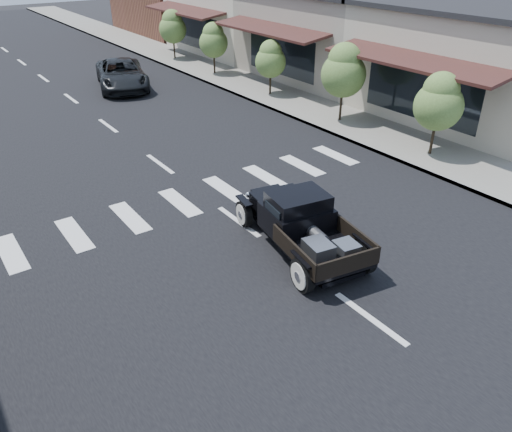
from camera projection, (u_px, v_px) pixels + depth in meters
ground at (282, 254)px, 12.62m from camera, size 120.00×120.00×0.00m
road at (85, 109)px, 23.28m from camera, size 14.00×80.00×0.02m
road_markings at (127, 140)px, 19.73m from camera, size 12.00×60.00×0.06m
sidewalk_right at (236, 81)px, 27.54m from camera, size 3.00×80.00×0.15m
storefront_near at (496, 61)px, 21.94m from camera, size 10.00×9.00×4.50m
storefront_mid at (350, 33)px, 28.34m from camera, size 10.00×9.00×4.50m
storefront_far at (258, 15)px, 34.74m from camera, size 10.00×9.00×4.50m
small_tree_a at (437, 116)px, 17.42m from camera, size 1.70×1.70×2.83m
small_tree_b at (343, 84)px, 20.69m from camera, size 1.85×1.85×3.09m
small_tree_c at (270, 68)px, 24.39m from camera, size 1.50×1.50×2.50m
small_tree_d at (214, 49)px, 28.15m from camera, size 1.61×1.61×2.68m
small_tree_e at (173, 35)px, 31.63m from camera, size 1.71×1.71×2.85m
hotrod_pickup at (301, 223)px, 12.49m from camera, size 2.74×4.65×1.52m
second_car at (122, 75)px, 26.10m from camera, size 3.70×5.59×1.43m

